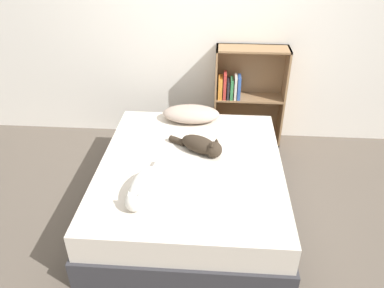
{
  "coord_description": "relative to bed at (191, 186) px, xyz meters",
  "views": [
    {
      "loc": [
        0.19,
        -2.5,
        2.23
      ],
      "look_at": [
        0.0,
        0.14,
        0.57
      ],
      "focal_mm": 35.0,
      "sensor_mm": 36.0,
      "label": 1
    }
  ],
  "objects": [
    {
      "name": "ground_plane",
      "position": [
        0.0,
        0.0,
        -0.23
      ],
      "size": [
        8.0,
        8.0,
        0.0
      ],
      "primitive_type": "plane",
      "color": "brown"
    },
    {
      "name": "wall_back",
      "position": [
        0.0,
        1.33,
        1.02
      ],
      "size": [
        8.0,
        0.06,
        2.5
      ],
      "color": "white",
      "rests_on": "ground_plane"
    },
    {
      "name": "bed",
      "position": [
        0.0,
        0.0,
        0.0
      ],
      "size": [
        1.54,
        1.81,
        0.47
      ],
      "color": "#333338",
      "rests_on": "ground_plane"
    },
    {
      "name": "pillow",
      "position": [
        -0.05,
        0.73,
        0.31
      ],
      "size": [
        0.55,
        0.3,
        0.15
      ],
      "color": "#B29E8E",
      "rests_on": "bed"
    },
    {
      "name": "cat_light",
      "position": [
        -0.32,
        -0.42,
        0.31
      ],
      "size": [
        0.24,
        0.63,
        0.16
      ],
      "rotation": [
        0.0,
        0.0,
        4.55
      ],
      "color": "white",
      "rests_on": "bed"
    },
    {
      "name": "cat_dark",
      "position": [
        0.08,
        0.17,
        0.31
      ],
      "size": [
        0.48,
        0.33,
        0.16
      ],
      "rotation": [
        0.0,
        0.0,
        5.77
      ],
      "color": "#33281E",
      "rests_on": "bed"
    },
    {
      "name": "bookshelf",
      "position": [
        0.5,
        1.2,
        0.32
      ],
      "size": [
        0.73,
        0.26,
        1.07
      ],
      "color": "#8E6B47",
      "rests_on": "ground_plane"
    }
  ]
}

